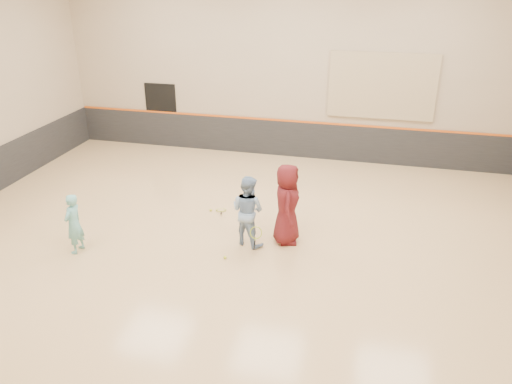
% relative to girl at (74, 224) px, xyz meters
% --- Properties ---
extents(room, '(15.04, 12.04, 6.22)m').
position_rel_girl_xyz_m(room, '(3.48, 1.19, 0.12)').
color(room, tan).
rests_on(room, ground).
extents(wainscot_back, '(14.90, 0.04, 1.20)m').
position_rel_girl_xyz_m(wainscot_back, '(3.48, 7.16, -0.09)').
color(wainscot_back, '#232326').
rests_on(wainscot_back, floor).
extents(accent_stripe, '(14.90, 0.03, 0.06)m').
position_rel_girl_xyz_m(accent_stripe, '(3.48, 7.15, 0.53)').
color(accent_stripe, '#D85914').
rests_on(accent_stripe, wall_back).
extents(acoustic_panel, '(3.20, 0.08, 2.00)m').
position_rel_girl_xyz_m(acoustic_panel, '(6.28, 7.14, 1.81)').
color(acoustic_panel, tan).
rests_on(acoustic_panel, wall_back).
extents(doorway, '(1.10, 0.05, 2.20)m').
position_rel_girl_xyz_m(doorway, '(-1.02, 7.17, 0.41)').
color(doorway, black).
rests_on(doorway, floor).
extents(girl, '(0.36, 0.52, 1.38)m').
position_rel_girl_xyz_m(girl, '(0.00, 0.00, 0.00)').
color(girl, '#69B4B6').
rests_on(girl, floor).
extents(instructor, '(0.98, 0.88, 1.66)m').
position_rel_girl_xyz_m(instructor, '(3.60, 1.26, 0.14)').
color(instructor, '#809FC6').
rests_on(instructor, floor).
extents(young_man, '(0.77, 1.02, 1.89)m').
position_rel_girl_xyz_m(young_man, '(4.43, 1.56, 0.25)').
color(young_man, '#581419').
rests_on(young_man, floor).
extents(held_racket, '(0.32, 0.32, 0.57)m').
position_rel_girl_xyz_m(held_racket, '(3.86, 0.97, -0.24)').
color(held_racket, '#A5BD29').
rests_on(held_racket, instructor).
extents(spare_racket, '(0.60, 0.60, 0.14)m').
position_rel_girl_xyz_m(spare_racket, '(2.50, 2.70, -0.62)').
color(spare_racket, '#A7B928').
rests_on(spare_racket, floor).
extents(ball_under_racket, '(0.07, 0.07, 0.07)m').
position_rel_girl_xyz_m(ball_under_racket, '(3.29, 0.47, -0.66)').
color(ball_under_racket, '#C8DB33').
rests_on(ball_under_racket, floor).
extents(ball_in_hand, '(0.07, 0.07, 0.07)m').
position_rel_girl_xyz_m(ball_in_hand, '(4.66, 1.45, 0.44)').
color(ball_in_hand, '#D5E234').
rests_on(ball_in_hand, young_man).
extents(ball_beside_spare, '(0.07, 0.07, 0.07)m').
position_rel_girl_xyz_m(ball_beside_spare, '(2.25, 2.59, -0.66)').
color(ball_beside_spare, yellow).
rests_on(ball_beside_spare, floor).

